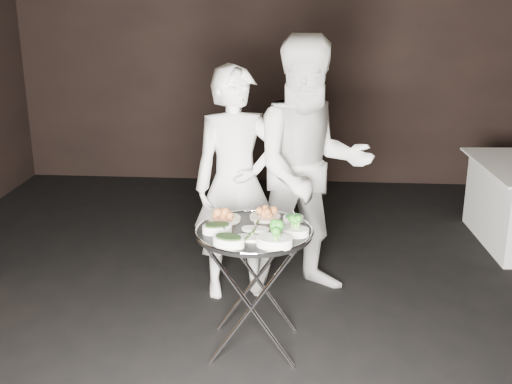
# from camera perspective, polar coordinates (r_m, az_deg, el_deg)

# --- Properties ---
(floor) EXTENTS (6.00, 7.00, 0.05)m
(floor) POSITION_cam_1_polar(r_m,az_deg,el_deg) (4.07, 1.92, -13.75)
(floor) COLOR black
(floor) RESTS_ON ground
(wall_back) EXTENTS (6.00, 0.05, 3.00)m
(wall_back) POSITION_cam_1_polar(r_m,az_deg,el_deg) (7.01, 3.42, 12.90)
(wall_back) COLOR black
(wall_back) RESTS_ON floor
(tray_stand) EXTENTS (0.51, 0.43, 0.75)m
(tray_stand) POSITION_cam_1_polar(r_m,az_deg,el_deg) (3.83, -0.18, -8.23)
(tray_stand) COLOR silver
(tray_stand) RESTS_ON floor
(serving_tray) EXTENTS (0.69, 0.69, 0.04)m
(serving_tray) POSITION_cam_1_polar(r_m,az_deg,el_deg) (3.70, -0.18, -3.55)
(serving_tray) COLOR black
(serving_tray) RESTS_ON tray_stand
(potato_plate_a) EXTENTS (0.20, 0.20, 0.07)m
(potato_plate_a) POSITION_cam_1_polar(r_m,az_deg,el_deg) (3.84, -2.84, -2.09)
(potato_plate_a) COLOR beige
(potato_plate_a) RESTS_ON serving_tray
(potato_plate_b) EXTENTS (0.19, 0.19, 0.07)m
(potato_plate_b) POSITION_cam_1_polar(r_m,az_deg,el_deg) (3.87, 0.81, -1.93)
(potato_plate_b) COLOR beige
(potato_plate_b) RESTS_ON serving_tray
(greens_bowl) EXTENTS (0.13, 0.13, 0.07)m
(greens_bowl) POSITION_cam_1_polar(r_m,az_deg,el_deg) (3.79, 3.33, -2.38)
(greens_bowl) COLOR silver
(greens_bowl) RESTS_ON serving_tray
(asparagus_plate_a) EXTENTS (0.17, 0.10, 0.03)m
(asparagus_plate_a) POSITION_cam_1_polar(r_m,az_deg,el_deg) (3.68, -0.04, -3.24)
(asparagus_plate_a) COLOR silver
(asparagus_plate_a) RESTS_ON serving_tray
(asparagus_plate_b) EXTENTS (0.18, 0.13, 0.03)m
(asparagus_plate_b) POSITION_cam_1_polar(r_m,az_deg,el_deg) (3.55, -0.65, -4.03)
(asparagus_plate_b) COLOR silver
(asparagus_plate_b) RESTS_ON serving_tray
(spinach_bowl_a) EXTENTS (0.20, 0.16, 0.07)m
(spinach_bowl_a) POSITION_cam_1_polar(r_m,az_deg,el_deg) (3.65, -3.47, -3.15)
(spinach_bowl_a) COLOR silver
(spinach_bowl_a) RESTS_ON serving_tray
(spinach_bowl_b) EXTENTS (0.21, 0.17, 0.08)m
(spinach_bowl_b) POSITION_cam_1_polar(r_m,az_deg,el_deg) (3.47, -2.47, -4.25)
(spinach_bowl_b) COLOR silver
(spinach_bowl_b) RESTS_ON serving_tray
(broccoli_bowl_a) EXTENTS (0.18, 0.14, 0.07)m
(broccoli_bowl_a) POSITION_cam_1_polar(r_m,az_deg,el_deg) (3.62, 3.46, -3.39)
(broccoli_bowl_a) COLOR silver
(broccoli_bowl_a) RESTS_ON serving_tray
(broccoli_bowl_b) EXTENTS (0.22, 0.17, 0.08)m
(broccoli_bowl_b) POSITION_cam_1_polar(r_m,az_deg,el_deg) (3.46, 1.64, -4.25)
(broccoli_bowl_b) COLOR silver
(broccoli_bowl_b) RESTS_ON serving_tray
(serving_utensils) EXTENTS (0.58, 0.41, 0.01)m
(serving_utensils) POSITION_cam_1_polar(r_m,az_deg,el_deg) (3.74, 0.16, -2.36)
(serving_utensils) COLOR silver
(serving_utensils) RESTS_ON serving_tray
(waiter_left) EXTENTS (0.68, 0.54, 1.62)m
(waiter_left) POSITION_cam_1_polar(r_m,az_deg,el_deg) (4.39, -1.76, 0.71)
(waiter_left) COLOR silver
(waiter_left) RESTS_ON floor
(waiter_right) EXTENTS (1.03, 0.90, 1.82)m
(waiter_right) POSITION_cam_1_polar(r_m,az_deg,el_deg) (4.41, 4.84, 2.03)
(waiter_right) COLOR silver
(waiter_right) RESTS_ON floor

